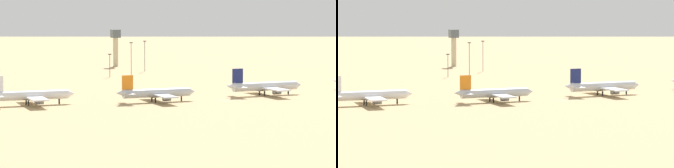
% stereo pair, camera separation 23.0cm
% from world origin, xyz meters
% --- Properties ---
extents(ground, '(4000.00, 4000.00, 0.00)m').
position_xyz_m(ground, '(0.00, 0.00, 0.00)').
color(ground, tan).
extents(parked_jet_white_2, '(35.67, 30.01, 11.79)m').
position_xyz_m(parked_jet_white_2, '(-76.79, 15.71, 3.86)').
color(parked_jet_white_2, white).
rests_on(parked_jet_white_2, ground).
extents(parked_jet_orange_3, '(33.91, 28.48, 11.21)m').
position_xyz_m(parked_jet_orange_3, '(-27.67, 5.69, 3.67)').
color(parked_jet_orange_3, silver).
rests_on(parked_jet_orange_3, ground).
extents(parked_jet_navy_4, '(36.23, 30.39, 11.98)m').
position_xyz_m(parked_jet_navy_4, '(24.73, 9.68, 3.93)').
color(parked_jet_navy_4, silver).
rests_on(parked_jet_navy_4, ground).
extents(control_tower, '(5.20, 5.20, 23.01)m').
position_xyz_m(control_tower, '(24.47, 193.35, 13.88)').
color(control_tower, '#C6B793').
rests_on(control_tower, ground).
extents(light_pole_west, '(1.80, 0.50, 18.04)m').
position_xyz_m(light_pole_west, '(10.50, 130.79, 10.26)').
color(light_pole_west, '#59595E').
rests_on(light_pole_west, ground).
extents(light_pole_mid, '(1.80, 0.50, 17.79)m').
position_xyz_m(light_pole_mid, '(26.75, 150.78, 10.13)').
color(light_pole_mid, '#59595E').
rests_on(light_pole_mid, ground).
extents(light_pole_east, '(1.80, 0.50, 12.54)m').
position_xyz_m(light_pole_east, '(-5.10, 122.35, 7.42)').
color(light_pole_east, '#59595E').
rests_on(light_pole_east, ground).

